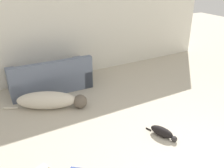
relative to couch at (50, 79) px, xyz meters
name	(u,v)px	position (x,y,z in m)	size (l,w,h in m)	color
wall_back	(87,25)	(1.25, 0.57, 1.02)	(7.40, 0.06, 2.56)	silver
couch	(50,79)	(0.00, 0.00, 0.00)	(1.86, 0.91, 0.78)	slate
dog	(51,100)	(-0.26, -0.87, -0.08)	(1.61, 0.93, 0.37)	beige
cat	(163,132)	(1.12, -2.72, -0.18)	(0.29, 0.59, 0.17)	black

